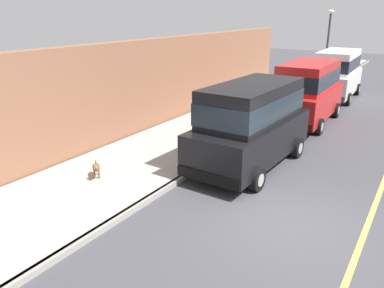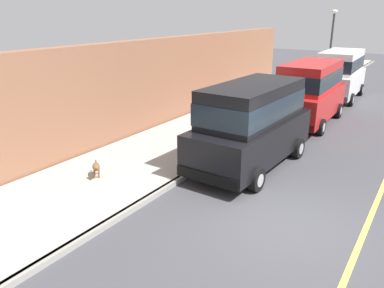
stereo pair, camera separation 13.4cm
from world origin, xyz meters
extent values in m
plane|color=#424247|center=(0.00, 0.00, 0.00)|extent=(80.00, 80.00, 0.00)
cube|color=gray|center=(-3.20, 0.00, 0.07)|extent=(0.16, 64.00, 0.14)
cube|color=#A8A59E|center=(-5.00, 0.00, 0.07)|extent=(3.60, 64.00, 0.14)
cube|color=#E0D64C|center=(1.60, 0.00, 0.00)|extent=(0.12, 57.60, 0.01)
cube|color=black|center=(-2.07, 2.63, 0.87)|extent=(2.09, 4.87, 1.10)
cube|color=black|center=(-2.07, 2.63, 1.97)|extent=(1.82, 3.86, 1.10)
cube|color=#19232D|center=(-2.07, 2.63, 1.89)|extent=(1.86, 3.90, 0.61)
cube|color=black|center=(-1.98, 4.98, 0.46)|extent=(1.87, 0.27, 0.28)
cube|color=black|center=(-2.17, 0.28, 0.46)|extent=(1.87, 0.27, 0.28)
cylinder|color=black|center=(-2.96, 4.15, 0.32)|extent=(0.24, 0.65, 0.64)
cylinder|color=#9E9EA3|center=(-2.96, 4.15, 0.32)|extent=(0.25, 0.36, 0.35)
cylinder|color=black|center=(-1.07, 4.08, 0.32)|extent=(0.24, 0.65, 0.64)
cylinder|color=#9E9EA3|center=(-1.07, 4.08, 0.32)|extent=(0.25, 0.36, 0.35)
cylinder|color=black|center=(-3.08, 1.18, 0.32)|extent=(0.24, 0.65, 0.64)
cylinder|color=#9E9EA3|center=(-3.08, 1.18, 0.32)|extent=(0.25, 0.36, 0.35)
cylinder|color=black|center=(-1.18, 1.10, 0.32)|extent=(0.24, 0.65, 0.64)
cylinder|color=#9E9EA3|center=(-1.18, 1.10, 0.32)|extent=(0.25, 0.36, 0.35)
cube|color=#EAEACC|center=(-2.57, 5.03, 1.04)|extent=(0.28, 0.09, 0.14)
cube|color=#EAEACC|center=(-1.39, 4.98, 1.04)|extent=(0.28, 0.09, 0.14)
cube|color=red|center=(-2.08, 8.36, 0.87)|extent=(1.98, 4.83, 1.10)
cube|color=red|center=(-2.08, 8.36, 1.97)|extent=(1.73, 3.83, 1.10)
cube|color=#19232D|center=(-2.08, 8.36, 1.89)|extent=(1.77, 3.87, 0.61)
cube|color=#400A0A|center=(-2.12, 10.71, 0.46)|extent=(1.87, 0.23, 0.28)
cube|color=#400A0A|center=(-2.04, 6.02, 0.46)|extent=(1.87, 0.23, 0.28)
cylinder|color=black|center=(-3.06, 9.84, 0.32)|extent=(0.23, 0.64, 0.64)
cylinder|color=#9E9EA3|center=(-3.06, 9.84, 0.32)|extent=(0.25, 0.36, 0.35)
cylinder|color=black|center=(-1.16, 9.87, 0.32)|extent=(0.23, 0.64, 0.64)
cylinder|color=#9E9EA3|center=(-1.16, 9.87, 0.32)|extent=(0.25, 0.36, 0.35)
cylinder|color=black|center=(-3.01, 6.86, 0.32)|extent=(0.23, 0.64, 0.64)
cylinder|color=#9E9EA3|center=(-3.01, 6.86, 0.32)|extent=(0.25, 0.36, 0.35)
cylinder|color=black|center=(-1.11, 6.89, 0.32)|extent=(0.23, 0.64, 0.64)
cylinder|color=#9E9EA3|center=(-1.11, 6.89, 0.32)|extent=(0.25, 0.36, 0.35)
cube|color=#EAEACC|center=(-2.71, 10.73, 1.04)|extent=(0.28, 0.08, 0.14)
cube|color=#EAEACC|center=(-1.53, 10.75, 1.04)|extent=(0.28, 0.08, 0.14)
cube|color=white|center=(-2.17, 13.97, 0.87)|extent=(2.05, 4.86, 1.10)
cube|color=white|center=(-2.17, 13.97, 1.97)|extent=(1.79, 3.85, 1.10)
cube|color=#19232D|center=(-2.17, 13.97, 1.89)|extent=(1.83, 3.89, 0.61)
cube|color=#505050|center=(-2.25, 16.32, 0.46)|extent=(1.87, 0.26, 0.28)
cube|color=#505050|center=(-2.10, 11.62, 0.46)|extent=(1.87, 0.26, 0.28)
cylinder|color=black|center=(-3.17, 15.43, 0.32)|extent=(0.24, 0.65, 0.64)
cylinder|color=#9E9EA3|center=(-3.17, 15.43, 0.32)|extent=(0.25, 0.36, 0.35)
cylinder|color=black|center=(-1.27, 15.49, 0.32)|extent=(0.24, 0.65, 0.64)
cylinder|color=#9E9EA3|center=(-1.27, 15.49, 0.32)|extent=(0.25, 0.36, 0.35)
cylinder|color=black|center=(-3.07, 12.45, 0.32)|extent=(0.24, 0.65, 0.64)
cylinder|color=#9E9EA3|center=(-3.07, 12.45, 0.32)|extent=(0.25, 0.36, 0.35)
cylinder|color=black|center=(-1.17, 12.51, 0.32)|extent=(0.24, 0.65, 0.64)
cylinder|color=#9E9EA3|center=(-1.17, 12.51, 0.32)|extent=(0.25, 0.36, 0.35)
cube|color=#EAEACC|center=(-2.84, 16.33, 1.04)|extent=(0.28, 0.09, 0.14)
cube|color=#EAEACC|center=(-1.66, 16.37, 1.04)|extent=(0.28, 0.09, 0.14)
ellipsoid|color=brown|center=(-5.17, -0.71, 0.42)|extent=(0.46, 0.45, 0.20)
cylinder|color=brown|center=(-5.03, -0.76, 0.23)|extent=(0.05, 0.05, 0.18)
cylinder|color=brown|center=(-5.12, -0.85, 0.23)|extent=(0.05, 0.05, 0.18)
cylinder|color=brown|center=(-5.23, -0.58, 0.23)|extent=(0.05, 0.05, 0.18)
cylinder|color=brown|center=(-5.31, -0.66, 0.23)|extent=(0.05, 0.05, 0.18)
sphere|color=brown|center=(-4.96, -0.91, 0.51)|extent=(0.17, 0.17, 0.17)
ellipsoid|color=#432C1C|center=(-4.90, -0.97, 0.49)|extent=(0.13, 0.13, 0.06)
cone|color=brown|center=(-4.94, -0.87, 0.59)|extent=(0.06, 0.06, 0.07)
cone|color=brown|center=(-5.00, -0.94, 0.59)|extent=(0.06, 0.06, 0.07)
cylinder|color=brown|center=(-5.36, -0.53, 0.48)|extent=(0.11, 0.11, 0.13)
cylinder|color=#2D2D33|center=(-3.55, 17.07, 2.24)|extent=(0.12, 0.12, 4.20)
ellipsoid|color=silver|center=(-3.55, 17.07, 4.46)|extent=(0.36, 0.36, 0.20)
cube|color=#8C5B42|center=(-7.10, 6.23, 1.75)|extent=(0.50, 20.00, 3.49)
camera|label=1|loc=(2.29, -7.61, 4.49)|focal=36.06mm
camera|label=2|loc=(2.40, -7.53, 4.49)|focal=36.06mm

